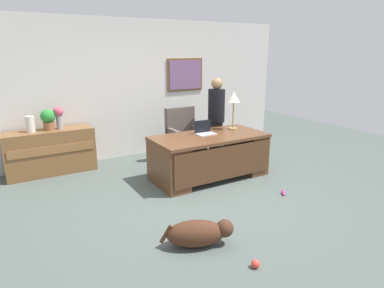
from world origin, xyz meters
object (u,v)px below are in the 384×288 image
(desk, at_px, (210,155))
(dog_toy_ball, at_px, (256,264))
(person_standing, at_px, (216,119))
(desk_lamp, at_px, (234,100))
(laptop, at_px, (205,131))
(credenza, at_px, (51,152))
(vase_empty, at_px, (30,124))
(dog_lying, at_px, (199,233))
(dog_toy_bone, at_px, (284,193))
(vase_with_flowers, at_px, (59,115))
(potted_plant, at_px, (48,119))
(armchair, at_px, (184,138))

(desk, xyz_separation_m, dog_toy_ball, (-0.99, -2.30, -0.36))
(person_standing, height_order, desk_lamp, person_standing)
(laptop, bearing_deg, desk, -83.89)
(person_standing, bearing_deg, laptop, -137.43)
(credenza, relative_size, vase_empty, 5.49)
(dog_lying, bearing_deg, person_standing, 52.00)
(dog_lying, relative_size, dog_toy_bone, 4.55)
(vase_with_flowers, bearing_deg, dog_lying, -76.16)
(credenza, relative_size, potted_plant, 4.08)
(credenza, bearing_deg, vase_with_flowers, 0.40)
(potted_plant, bearing_deg, credenza, -176.40)
(credenza, height_order, potted_plant, potted_plant)
(person_standing, distance_m, potted_plant, 3.02)
(vase_empty, xyz_separation_m, dog_toy_bone, (3.11, -2.77, -0.89))
(person_standing, height_order, vase_with_flowers, person_standing)
(desk_lamp, bearing_deg, vase_with_flowers, 152.24)
(potted_plant, xyz_separation_m, dog_toy_bone, (2.82, -2.77, -0.95))
(person_standing, height_order, dog_lying, person_standing)
(vase_with_flowers, xyz_separation_m, dog_toy_ball, (1.09, -3.92, -0.97))
(dog_toy_ball, bearing_deg, dog_toy_bone, 36.42)
(laptop, distance_m, dog_toy_ball, 2.75)
(laptop, height_order, dog_toy_ball, laptop)
(armchair, xyz_separation_m, desk_lamp, (0.57, -0.77, 0.79))
(desk, relative_size, dog_toy_ball, 22.14)
(desk, xyz_separation_m, vase_with_flowers, (-2.08, 1.62, 0.61))
(armchair, relative_size, dog_toy_bone, 6.14)
(vase_empty, relative_size, dog_toy_bone, 1.57)
(credenza, bearing_deg, desk, -35.40)
(dog_lying, distance_m, potted_plant, 3.54)
(desk, distance_m, laptop, 0.42)
(desk, distance_m, credenza, 2.79)
(desk_lamp, distance_m, vase_empty, 3.47)
(armchair, distance_m, dog_toy_ball, 3.47)
(laptop, xyz_separation_m, dog_toy_ball, (-0.97, -2.46, -0.75))
(person_standing, bearing_deg, armchair, 159.92)
(armchair, bearing_deg, desk_lamp, -53.81)
(vase_empty, bearing_deg, desk_lamp, -24.19)
(armchair, distance_m, laptop, 0.88)
(potted_plant, height_order, dog_toy_ball, potted_plant)
(person_standing, height_order, vase_empty, person_standing)
(desk, height_order, potted_plant, potted_plant)
(credenza, distance_m, vase_with_flowers, 0.66)
(desk_lamp, bearing_deg, dog_toy_bone, -91.97)
(laptop, distance_m, vase_empty, 2.92)
(vase_empty, xyz_separation_m, potted_plant, (0.28, 0.00, 0.06))
(armchair, relative_size, vase_empty, 3.91)
(dog_toy_bone, bearing_deg, laptop, 114.02)
(dog_lying, bearing_deg, dog_toy_ball, -66.37)
(armchair, height_order, vase_with_flowers, vase_with_flowers)
(armchair, relative_size, dog_lying, 1.35)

